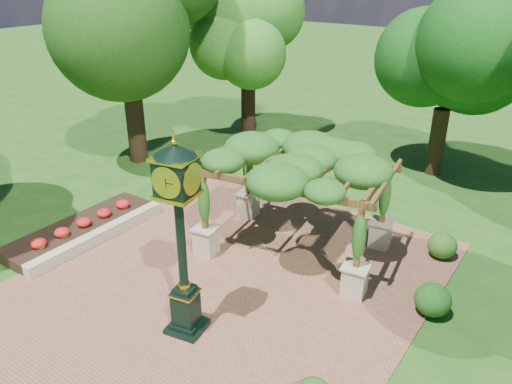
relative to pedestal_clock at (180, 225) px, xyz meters
The scene contains 12 objects.
ground 3.05m from the pedestal_clock, 114.41° to the left, with size 120.00×120.00×0.00m, color #1E4714.
brick_plaza 3.49m from the pedestal_clock, 102.75° to the left, with size 10.00×12.00×0.04m, color brown.
border_wall 5.90m from the pedestal_clock, 163.52° to the left, with size 0.35×5.00×0.40m, color #C6B793.
flower_bed 6.69m from the pedestal_clock, 165.91° to the left, with size 1.50×5.00×0.36m, color red.
pedestal_clock is the anchor object (origin of this frame).
pergola 4.57m from the pedestal_clock, 87.44° to the left, with size 5.70×4.05×3.32m.
sundial 9.99m from the pedestal_clock, 94.25° to the left, with size 0.58×0.58×0.94m.
shrub_mid 6.49m from the pedestal_clock, 40.65° to the left, with size 0.91×0.91×0.82m, color #1E5517.
shrub_back 8.19m from the pedestal_clock, 59.38° to the left, with size 0.85×0.85×0.76m, color #31641D.
tree_west_near 12.33m from the pedestal_clock, 142.61° to the left, with size 5.19×5.19×9.24m.
tree_west_far 14.71m from the pedestal_clock, 120.17° to the left, with size 3.82×3.82×7.74m.
tree_north 13.46m from the pedestal_clock, 82.56° to the left, with size 4.07×4.07×7.05m.
Camera 1 is at (7.24, -7.77, 8.01)m, focal length 35.00 mm.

